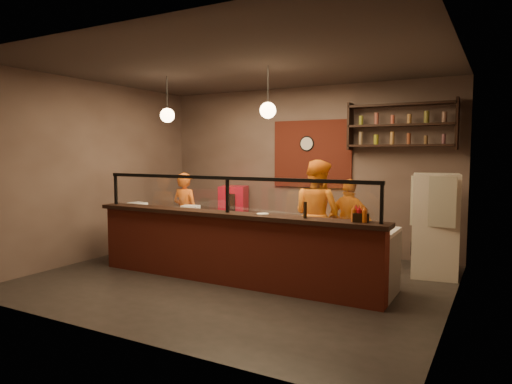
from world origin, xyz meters
The scene contains 29 objects.
floor centered at (0.00, 0.00, 0.00)m, with size 6.00×6.00×0.00m, color black.
ceiling centered at (0.00, 0.00, 3.20)m, with size 6.00×6.00×0.00m, color #382F2B.
wall_back centered at (0.00, 2.50, 1.60)m, with size 6.00×6.00×0.00m, color brown.
wall_left centered at (-3.00, 0.00, 1.60)m, with size 5.00×5.00×0.00m, color brown.
wall_right centered at (3.00, 0.00, 1.60)m, with size 5.00×5.00×0.00m, color brown.
wall_front centered at (0.00, -2.50, 1.60)m, with size 6.00×6.00×0.00m, color brown.
brick_patch centered at (0.20, 2.47, 1.90)m, with size 1.60×0.04×1.30m, color maroon.
service_counter centered at (0.00, -0.30, 0.50)m, with size 4.60×0.25×1.00m, color maroon.
counter_ledge centered at (0.00, -0.30, 1.03)m, with size 4.70×0.37×0.06m, color black.
worktop_cabinet centered at (0.00, 0.20, 0.42)m, with size 4.60×0.75×0.85m, color gray.
worktop centered at (0.00, 0.20, 0.88)m, with size 4.60×0.75×0.05m, color silver.
sneeze_guard centered at (0.00, -0.30, 1.37)m, with size 4.50×0.05×0.52m.
wall_shelving centered at (1.90, 2.32, 2.40)m, with size 1.84×0.28×0.85m.
wall_clock centered at (0.10, 2.46, 2.10)m, with size 0.30×0.30×0.04m, color black.
pendant_left centered at (-1.50, 0.20, 2.55)m, with size 0.24×0.24×0.77m.
pendant_right centered at (0.40, 0.20, 2.55)m, with size 0.24×0.24×0.77m.
cook_left centered at (-1.85, 1.11, 0.77)m, with size 0.56×0.37×1.54m, color orange.
cook_mid centered at (0.85, 1.11, 0.91)m, with size 0.88×0.69×1.81m, color orange.
cook_right centered at (1.29, 1.45, 0.75)m, with size 0.88×0.36×1.49m, color orange.
fridge centered at (2.60, 1.60, 0.80)m, with size 0.67×0.62×1.60m, color beige.
red_cooler centered at (-1.40, 2.15, 0.62)m, with size 0.53×0.49×1.24m, color red.
pizza_dough centered at (0.86, 0.08, 0.91)m, with size 0.51×0.51×0.01m, color white.
prep_tub_a centered at (-2.15, 0.13, 0.97)m, with size 0.30×0.24×0.15m, color white.
prep_tub_b centered at (-1.11, 0.29, 0.97)m, with size 0.28×0.22×0.14m, color silver.
prep_tub_c centered at (-2.15, -0.04, 0.97)m, with size 0.29×0.23×0.14m, color silver.
rolling_pin centered at (-1.25, 0.34, 0.93)m, with size 0.06×0.06×0.38m, color gold.
condiment_caddy centered at (1.94, -0.24, 1.12)m, with size 0.20×0.16×0.11m, color black.
pepper_mill centered at (1.21, -0.30, 1.17)m, with size 0.05×0.05×0.22m, color black.
small_plate centered at (0.54, -0.23, 1.07)m, with size 0.17×0.17×0.01m, color silver.
Camera 1 is at (3.52, -5.87, 1.93)m, focal length 32.00 mm.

